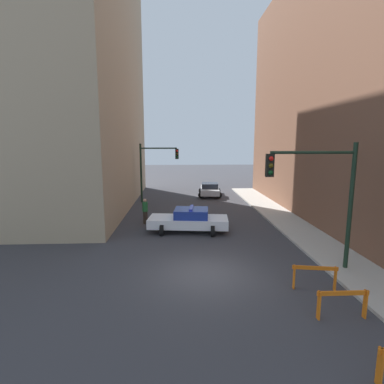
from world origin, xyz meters
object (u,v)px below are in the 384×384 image
at_px(traffic_light_near, 324,187).
at_px(traffic_light_far, 153,164).
at_px(pedestrian_crossing, 145,211).
at_px(barrier_back, 315,274).
at_px(barrier_mid, 342,300).
at_px(police_car, 189,220).
at_px(parked_car_near, 210,189).

bearing_deg(traffic_light_near, traffic_light_far, 118.02).
relative_size(pedestrian_crossing, barrier_back, 1.05).
bearing_deg(barrier_mid, police_car, 115.08).
xyz_separation_m(traffic_light_near, traffic_light_far, (-8.03, 15.09, -0.13)).
distance_m(traffic_light_far, barrier_mid, 20.04).
bearing_deg(traffic_light_far, parked_car_near, 27.41).
bearing_deg(parked_car_near, traffic_light_near, -76.40).
relative_size(police_car, barrier_back, 3.07).
xyz_separation_m(parked_car_near, barrier_back, (1.78, -19.47, -0.06)).
relative_size(parked_car_near, barrier_mid, 2.78).
distance_m(police_car, parked_car_near, 12.34).
relative_size(traffic_light_near, police_car, 1.07).
bearing_deg(barrier_back, police_car, 120.17).
bearing_deg(barrier_back, traffic_light_far, 113.12).
height_order(traffic_light_far, barrier_mid, traffic_light_far).
distance_m(police_car, pedestrian_crossing, 3.46).
distance_m(traffic_light_near, parked_car_near, 18.29).
height_order(parked_car_near, barrier_back, parked_car_near).
xyz_separation_m(pedestrian_crossing, barrier_mid, (7.14, -11.20, -0.24)).
bearing_deg(traffic_light_near, police_car, 131.94).
bearing_deg(parked_car_near, barrier_back, -79.72).
relative_size(police_car, pedestrian_crossing, 2.93).
bearing_deg(police_car, barrier_back, -143.83).
distance_m(police_car, barrier_back, 8.55).
height_order(police_car, barrier_mid, police_car).
distance_m(traffic_light_near, pedestrian_crossing, 11.49).
bearing_deg(police_car, pedestrian_crossing, 60.95).
relative_size(traffic_light_near, barrier_back, 3.27).
distance_m(parked_car_near, barrier_back, 19.55).
bearing_deg(traffic_light_near, barrier_mid, -104.55).
relative_size(traffic_light_near, barrier_mid, 3.25).
bearing_deg(pedestrian_crossing, barrier_mid, 124.18).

